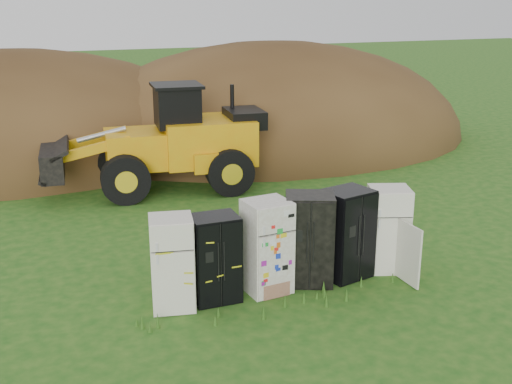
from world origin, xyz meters
The scene contains 10 objects.
ground centered at (0.00, 0.00, 0.00)m, with size 120.00×120.00×0.00m, color #1B5215.
fridge_leftmost centered at (-2.38, -0.03, 0.89)m, with size 0.79×0.75×1.78m, color silver, non-canonical shape.
fridge_black_side centered at (-1.55, -0.02, 0.85)m, with size 0.89×0.70×1.70m, color black, non-canonical shape.
fridge_sticker centered at (-0.48, -0.02, 0.93)m, with size 0.83×0.77×1.87m, color white, non-canonical shape.
fridge_dark_mid centered at (0.46, 0.02, 0.94)m, with size 0.96×0.78×1.87m, color black, non-canonical shape.
fridge_black_right centered at (1.31, 0.02, 0.94)m, with size 0.94×0.78×1.87m, color black, non-canonical shape.
fridge_open_door centered at (2.30, 0.01, 0.90)m, with size 0.82×0.76×1.81m, color silver, non-canonical shape.
wheel_loader centered at (-1.04, 7.52, 1.58)m, with size 6.54×2.65×3.16m, color gold, non-canonical shape.
dirt_mound_right centered at (5.00, 12.80, 0.00)m, with size 16.42×12.04×7.87m, color #402A14.
dirt_mound_left centered at (-4.85, 14.16, 0.00)m, with size 16.37×12.28×7.60m, color #402A14.
Camera 1 is at (-4.94, -10.78, 5.64)m, focal length 45.00 mm.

